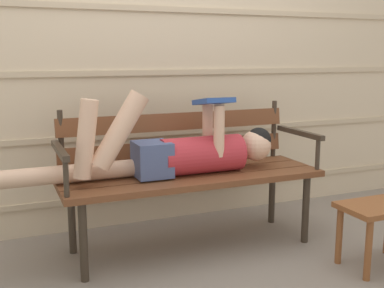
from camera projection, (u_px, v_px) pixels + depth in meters
ground_plane at (196, 251)px, 2.85m from camera, size 12.00×12.00×0.00m
house_siding at (159, 41)px, 3.21m from camera, size 4.86×0.08×2.50m
park_bench at (188, 166)px, 2.88m from camera, size 1.56×0.52×0.85m
reclining_person at (177, 151)px, 2.76m from camera, size 1.67×0.26×0.51m
footstool at (380, 216)px, 2.60m from camera, size 0.44×0.28×0.36m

